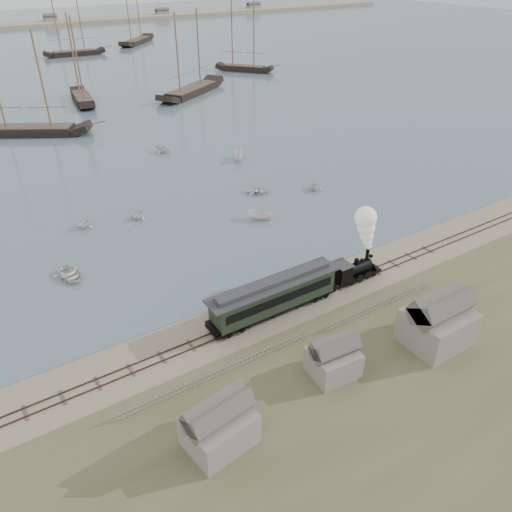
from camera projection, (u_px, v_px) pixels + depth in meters
ground at (243, 310)px, 52.14m from camera, size 600.00×600.00×0.00m
rail_track at (253, 320)px, 50.68m from camera, size 120.00×1.80×0.16m
picket_fence_west at (221, 376)px, 44.13m from camera, size 19.00×0.10×1.20m
picket_fence_east at (381, 308)px, 52.50m from camera, size 15.00×0.10×1.20m
shed_left at (220, 442)px, 38.22m from camera, size 5.00×4.00×4.10m
shed_mid at (332, 373)px, 44.45m from camera, size 4.00×3.50×3.60m
shed_right at (433, 341)px, 48.07m from camera, size 6.00×5.00×5.10m
locomotive at (364, 248)px, 55.36m from camera, size 6.75×2.52×8.42m
passenger_coach at (274, 295)px, 50.67m from camera, size 14.75×2.85×3.58m
beached_dinghy at (230, 309)px, 51.73m from camera, size 3.73×4.46×0.79m
rowboat_0 at (70, 275)px, 56.94m from camera, size 4.73×3.77×0.88m
rowboat_1 at (84, 223)px, 67.22m from camera, size 3.46×3.54×1.42m
rowboat_2 at (260, 215)px, 69.23m from camera, size 3.47×3.40×1.36m
rowboat_3 at (258, 191)px, 76.86m from camera, size 4.34×4.53×0.76m
rowboat_4 at (315, 185)px, 77.78m from camera, size 3.73×3.61×1.50m
rowboat_5 at (238, 156)px, 88.90m from camera, size 4.16×3.56×1.56m
rowboat_7 at (163, 148)px, 92.06m from camera, size 4.38×4.14×1.82m
rowboat_8 at (138, 214)px, 69.48m from camera, size 3.38×3.46×1.39m
schooner_2 at (21, 84)px, 96.27m from camera, size 22.99×16.50×20.00m
schooner_3 at (75, 60)px, 117.44m from camera, size 6.64×18.52×20.00m
schooner_4 at (189, 53)px, 124.75m from camera, size 24.93×18.67×20.00m
schooner_5 at (244, 36)px, 148.85m from camera, size 14.70×16.46×20.00m
schooner_8 at (70, 25)px, 171.41m from camera, size 21.34×6.89×20.00m
schooner_9 at (134, 16)px, 194.45m from camera, size 20.90×20.84×20.00m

